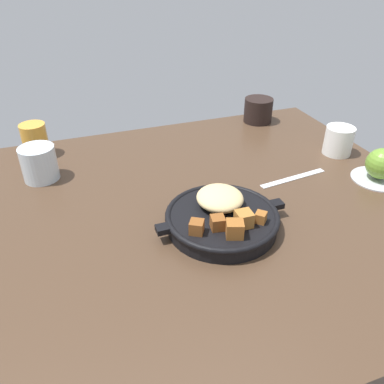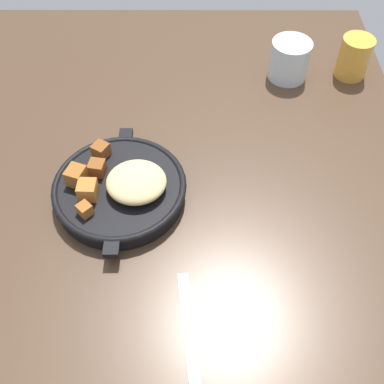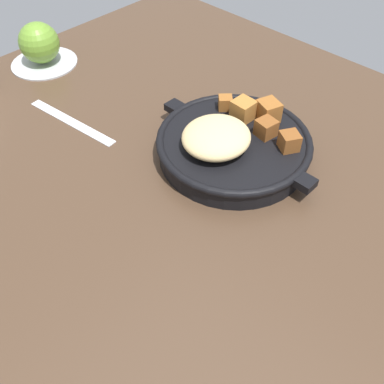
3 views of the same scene
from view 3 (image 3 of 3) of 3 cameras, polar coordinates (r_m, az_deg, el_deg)
The scene contains 5 objects.
ground_plane at distance 60.47cm, azimuth 2.88°, elevation -1.77°, with size 111.34×91.15×2.40cm, color #473323.
cast_iron_skillet at distance 64.50cm, azimuth 5.29°, elevation 6.31°, with size 27.05×22.75×6.72cm.
saucer_plate at distance 91.87cm, azimuth -18.64°, elevation 15.69°, with size 12.41×12.41×0.60cm, color #B7BABF.
red_apple at distance 90.05cm, azimuth -19.26°, elevation 17.85°, with size 7.40×7.40×7.40cm, color olive.
butter_knife at distance 74.72cm, azimuth -15.39°, elevation 8.82°, with size 18.49×1.60×0.36cm, color silver.
Camera 3 is at (-25.77, 31.19, 43.74)cm, focal length 41.03 mm.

